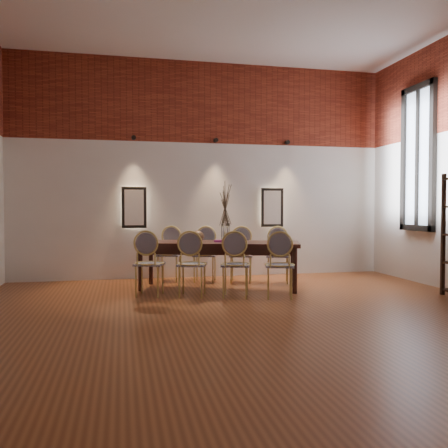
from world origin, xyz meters
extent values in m
cube|color=brown|center=(0.00, 0.00, -0.01)|extent=(7.00, 7.00, 0.02)
cube|color=silver|center=(0.00, 3.55, 2.00)|extent=(7.00, 0.10, 4.00)
cube|color=maroon|center=(0.00, 3.48, 3.25)|extent=(7.00, 0.02, 1.50)
cube|color=#FFEAC6|center=(-1.30, 3.45, 1.30)|extent=(0.36, 0.06, 0.66)
cube|color=#FFEAC6|center=(1.30, 3.45, 1.30)|extent=(0.36, 0.06, 0.66)
cylinder|color=black|center=(-1.30, 3.42, 2.55)|extent=(0.08, 0.10, 0.08)
cylinder|color=black|center=(0.20, 3.42, 2.55)|extent=(0.08, 0.10, 0.08)
cylinder|color=black|center=(1.60, 3.42, 2.55)|extent=(0.08, 0.10, 0.08)
cube|color=silver|center=(3.46, 2.00, 2.15)|extent=(0.02, 0.78, 2.38)
cube|color=black|center=(3.44, 2.00, 2.15)|extent=(0.08, 0.90, 2.50)
cube|color=black|center=(3.44, 2.00, 2.15)|extent=(0.06, 0.06, 2.40)
cube|color=#361814|center=(-0.01, 2.15, 0.38)|extent=(2.67, 1.55, 0.75)
cylinder|color=silver|center=(0.10, 2.12, 0.90)|extent=(0.14, 0.14, 0.30)
ellipsoid|color=brown|center=(-0.35, 2.21, 0.84)|extent=(0.24, 0.24, 0.18)
cube|color=#9A2686|center=(0.06, 2.14, 0.77)|extent=(0.30, 0.25, 0.03)
camera|label=1|loc=(-1.53, -5.25, 1.30)|focal=38.00mm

